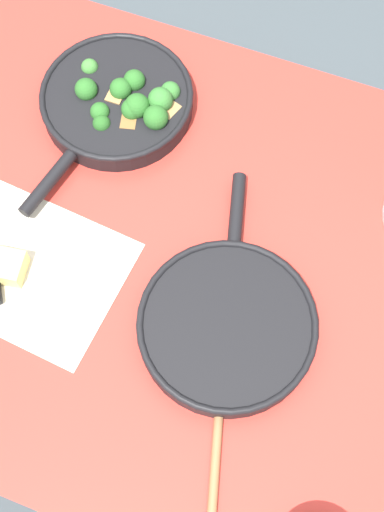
{
  "coord_description": "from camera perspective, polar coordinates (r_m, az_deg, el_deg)",
  "views": [
    {
      "loc": [
        -0.17,
        0.45,
        1.89
      ],
      "look_at": [
        0.0,
        0.0,
        0.77
      ],
      "focal_mm": 50.0,
      "sensor_mm": 36.0,
      "label": 1
    }
  ],
  "objects": [
    {
      "name": "parchment_sheet",
      "position": [
        1.28,
        -14.35,
        -0.3
      ],
      "size": [
        0.42,
        0.29,
        0.0
      ],
      "color": "silver",
      "rests_on": "dining_table_red"
    },
    {
      "name": "cheese_block",
      "position": [
        1.26,
        -14.95,
        -0.77
      ],
      "size": [
        0.09,
        0.07,
        0.04
      ],
      "color": "#EFD67A",
      "rests_on": "dining_table_red"
    },
    {
      "name": "skillet_broccoli",
      "position": [
        1.38,
        -5.89,
        12.22
      ],
      "size": [
        0.29,
        0.43,
        0.08
      ],
      "rotation": [
        0.0,
        0.0,
        1.37
      ],
      "color": "black",
      "rests_on": "dining_table_red"
    },
    {
      "name": "ground_plane",
      "position": [
        1.95,
        -0.0,
        -8.93
      ],
      "size": [
        14.0,
        14.0,
        0.0
      ],
      "primitive_type": "plane",
      "color": "#424C51"
    },
    {
      "name": "skillet_eggs",
      "position": [
        1.18,
        2.83,
        -5.5
      ],
      "size": [
        0.3,
        0.43,
        0.04
      ],
      "rotation": [
        0.0,
        0.0,
        4.98
      ],
      "color": "black",
      "rests_on": "dining_table_red"
    },
    {
      "name": "wooden_spoon",
      "position": [
        1.15,
        2.12,
        -13.08
      ],
      "size": [
        0.12,
        0.35,
        0.02
      ],
      "rotation": [
        0.0,
        0.0,
        4.99
      ],
      "color": "#996B42",
      "rests_on": "dining_table_red"
    },
    {
      "name": "dining_table_red",
      "position": [
        1.32,
        -0.0,
        -1.72
      ],
      "size": [
        1.2,
        0.94,
        0.75
      ],
      "color": "red",
      "rests_on": "ground_plane"
    }
  ]
}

